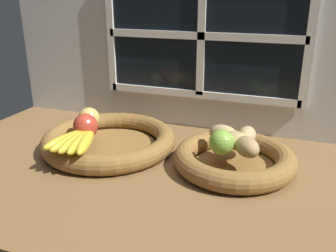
{
  "coord_description": "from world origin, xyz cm",
  "views": [
    {
      "loc": [
        29.93,
        -85.11,
        43.93
      ],
      "look_at": [
        -1.83,
        1.94,
        9.5
      ],
      "focal_mm": 38.66,
      "sensor_mm": 36.0,
      "label": 1
    }
  ],
  "objects_px": {
    "potato_small": "(247,147)",
    "potato_oblong": "(223,134)",
    "apple_golden_left": "(89,118)",
    "lime_near": "(222,142)",
    "fruit_bowl_left": "(109,140)",
    "chili_pepper": "(231,144)",
    "potato_large": "(236,141)",
    "banana_bunch_front": "(77,140)",
    "potato_back": "(247,135)",
    "fruit_bowl_right": "(234,159)",
    "apple_red_front": "(85,126)"
  },
  "relations": [
    {
      "from": "fruit_bowl_left",
      "to": "banana_bunch_front",
      "type": "xyz_separation_m",
      "value": [
        -0.02,
        -0.13,
        0.05
      ]
    },
    {
      "from": "apple_golden_left",
      "to": "lime_near",
      "type": "height_order",
      "value": "same"
    },
    {
      "from": "potato_oblong",
      "to": "lime_near",
      "type": "height_order",
      "value": "lime_near"
    },
    {
      "from": "apple_red_front",
      "to": "apple_golden_left",
      "type": "bearing_deg",
      "value": 113.97
    },
    {
      "from": "apple_red_front",
      "to": "chili_pepper",
      "type": "bearing_deg",
      "value": 9.49
    },
    {
      "from": "banana_bunch_front",
      "to": "chili_pepper",
      "type": "xyz_separation_m",
      "value": [
        0.38,
        0.13,
        -0.01
      ]
    },
    {
      "from": "apple_golden_left",
      "to": "potato_large",
      "type": "xyz_separation_m",
      "value": [
        0.44,
        -0.0,
        -0.01
      ]
    },
    {
      "from": "banana_bunch_front",
      "to": "potato_back",
      "type": "distance_m",
      "value": 0.45
    },
    {
      "from": "potato_small",
      "to": "potato_oblong",
      "type": "distance_m",
      "value": 0.1
    },
    {
      "from": "banana_bunch_front",
      "to": "potato_oblong",
      "type": "xyz_separation_m",
      "value": [
        0.36,
        0.16,
        0.01
      ]
    },
    {
      "from": "potato_back",
      "to": "banana_bunch_front",
      "type": "bearing_deg",
      "value": -157.53
    },
    {
      "from": "fruit_bowl_left",
      "to": "potato_back",
      "type": "height_order",
      "value": "potato_back"
    },
    {
      "from": "potato_large",
      "to": "apple_golden_left",
      "type": "bearing_deg",
      "value": 179.76
    },
    {
      "from": "potato_back",
      "to": "potato_oblong",
      "type": "relative_size",
      "value": 0.91
    },
    {
      "from": "potato_small",
      "to": "potato_large",
      "type": "relative_size",
      "value": 0.93
    },
    {
      "from": "chili_pepper",
      "to": "banana_bunch_front",
      "type": "bearing_deg",
      "value": -174.68
    },
    {
      "from": "apple_golden_left",
      "to": "potato_oblong",
      "type": "xyz_separation_m",
      "value": [
        0.4,
        0.03,
        -0.01
      ]
    },
    {
      "from": "banana_bunch_front",
      "to": "chili_pepper",
      "type": "relative_size",
      "value": 1.72
    },
    {
      "from": "banana_bunch_front",
      "to": "potato_small",
      "type": "xyz_separation_m",
      "value": [
        0.43,
        0.09,
        0.01
      ]
    },
    {
      "from": "potato_large",
      "to": "chili_pepper",
      "type": "distance_m",
      "value": 0.02
    },
    {
      "from": "potato_back",
      "to": "fruit_bowl_left",
      "type": "bearing_deg",
      "value": -173.12
    },
    {
      "from": "fruit_bowl_left",
      "to": "apple_golden_left",
      "type": "relative_size",
      "value": 6.12
    },
    {
      "from": "banana_bunch_front",
      "to": "fruit_bowl_right",
      "type": "bearing_deg",
      "value": 17.54
    },
    {
      "from": "fruit_bowl_right",
      "to": "potato_back",
      "type": "bearing_deg",
      "value": 65.56
    },
    {
      "from": "banana_bunch_front",
      "to": "potato_oblong",
      "type": "distance_m",
      "value": 0.39
    },
    {
      "from": "potato_small",
      "to": "potato_back",
      "type": "distance_m",
      "value": 0.08
    },
    {
      "from": "banana_bunch_front",
      "to": "potato_small",
      "type": "relative_size",
      "value": 2.23
    },
    {
      "from": "potato_small",
      "to": "lime_near",
      "type": "distance_m",
      "value": 0.06
    },
    {
      "from": "potato_back",
      "to": "chili_pepper",
      "type": "distance_m",
      "value": 0.06
    },
    {
      "from": "banana_bunch_front",
      "to": "potato_large",
      "type": "distance_m",
      "value": 0.42
    },
    {
      "from": "fruit_bowl_right",
      "to": "potato_oblong",
      "type": "xyz_separation_m",
      "value": [
        -0.04,
        0.03,
        0.05
      ]
    },
    {
      "from": "fruit_bowl_left",
      "to": "fruit_bowl_right",
      "type": "height_order",
      "value": "same"
    },
    {
      "from": "apple_red_front",
      "to": "lime_near",
      "type": "distance_m",
      "value": 0.38
    },
    {
      "from": "potato_large",
      "to": "lime_near",
      "type": "distance_m",
      "value": 0.05
    },
    {
      "from": "apple_red_front",
      "to": "banana_bunch_front",
      "type": "xyz_separation_m",
      "value": [
        0.01,
        -0.06,
        -0.02
      ]
    },
    {
      "from": "fruit_bowl_right",
      "to": "potato_small",
      "type": "distance_m",
      "value": 0.07
    },
    {
      "from": "apple_red_front",
      "to": "potato_back",
      "type": "relative_size",
      "value": 0.94
    },
    {
      "from": "apple_red_front",
      "to": "potato_oblong",
      "type": "relative_size",
      "value": 0.85
    },
    {
      "from": "lime_near",
      "to": "chili_pepper",
      "type": "xyz_separation_m",
      "value": [
        0.02,
        0.05,
        -0.02
      ]
    },
    {
      "from": "apple_red_front",
      "to": "banana_bunch_front",
      "type": "bearing_deg",
      "value": -78.94
    },
    {
      "from": "fruit_bowl_left",
      "to": "chili_pepper",
      "type": "distance_m",
      "value": 0.36
    },
    {
      "from": "fruit_bowl_right",
      "to": "potato_small",
      "type": "bearing_deg",
      "value": -45.0
    },
    {
      "from": "fruit_bowl_right",
      "to": "potato_small",
      "type": "height_order",
      "value": "potato_small"
    },
    {
      "from": "banana_bunch_front",
      "to": "lime_near",
      "type": "xyz_separation_m",
      "value": [
        0.37,
        0.08,
        0.02
      ]
    },
    {
      "from": "potato_small",
      "to": "potato_back",
      "type": "height_order",
      "value": "potato_small"
    },
    {
      "from": "fruit_bowl_left",
      "to": "apple_red_front",
      "type": "distance_m",
      "value": 0.1
    },
    {
      "from": "apple_red_front",
      "to": "chili_pepper",
      "type": "xyz_separation_m",
      "value": [
        0.4,
        0.07,
        -0.02
      ]
    },
    {
      "from": "banana_bunch_front",
      "to": "potato_back",
      "type": "xyz_separation_m",
      "value": [
        0.42,
        0.17,
        0.01
      ]
    },
    {
      "from": "potato_back",
      "to": "potato_oblong",
      "type": "height_order",
      "value": "potato_oblong"
    },
    {
      "from": "apple_golden_left",
      "to": "chili_pepper",
      "type": "distance_m",
      "value": 0.43
    }
  ]
}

